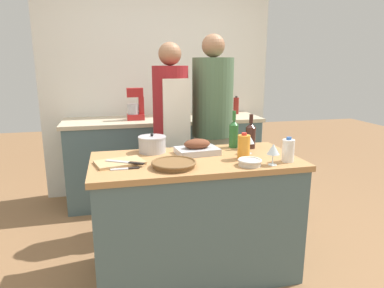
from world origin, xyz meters
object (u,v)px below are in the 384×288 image
person_cook_aproned (171,129)px  person_cook_guest (212,122)px  cutting_board (120,162)px  stand_mixer (136,107)px  stock_pot (152,144)px  wine_glass_right (249,139)px  roasting_pan (197,148)px  wicker_basket (174,164)px  wine_bottle_green (251,135)px  knife_paring (126,169)px  condiment_bottle_tall (236,106)px  mixing_bowl (250,162)px  milk_jug (288,150)px  knife_chef (126,162)px  condiment_bottle_short (220,111)px  wine_glass_left (273,150)px  juice_jug (244,147)px  wine_bottle_dark (234,133)px

person_cook_aproned → person_cook_guest: bearing=-1.8°
cutting_board → stand_mixer: bearing=81.5°
stock_pot → wine_glass_right: wine_glass_right is taller
roasting_pan → wicker_basket: (-0.23, -0.29, -0.02)m
wine_bottle_green → wine_glass_right: 0.17m
knife_paring → person_cook_aproned: person_cook_aproned is taller
wine_bottle_green → condiment_bottle_tall: 1.46m
stock_pot → condiment_bottle_tall: size_ratio=0.98×
stock_pot → mixing_bowl: stock_pot is taller
milk_jug → stock_pot: bearing=152.0°
knife_chef → roasting_pan: bearing=18.4°
milk_jug → condiment_bottle_tall: condiment_bottle_tall is taller
cutting_board → condiment_bottle_short: bearing=51.5°
roasting_pan → stock_pot: (-0.32, 0.12, 0.02)m
mixing_bowl → condiment_bottle_short: bearing=78.7°
cutting_board → wine_glass_left: bearing=-14.9°
juice_jug → mixing_bowl: bearing=-97.3°
roasting_pan → wicker_basket: bearing=-128.1°
milk_jug → wine_glass_left: (-0.14, -0.05, 0.03)m
knife_paring → stock_pot: bearing=60.9°
knife_chef → wine_bottle_dark: bearing=19.5°
knife_paring → juice_jug: bearing=3.8°
wine_glass_right → condiment_bottle_tall: 1.63m
wicker_basket → person_cook_aproned: (0.14, 0.91, 0.05)m
roasting_pan → wine_glass_right: size_ratio=2.20×
cutting_board → wine_bottle_green: wine_bottle_green is taller
knife_chef → condiment_bottle_short: (1.13, 1.52, 0.10)m
cutting_board → milk_jug: size_ratio=2.05×
stock_pot → condiment_bottle_tall: (1.17, 1.35, 0.09)m
roasting_pan → stand_mixer: (-0.35, 1.32, 0.16)m
knife_chef → condiment_bottle_tall: 2.15m
cutting_board → wicker_basket: bearing=-25.0°
stock_pot → wine_glass_right: (0.69, -0.20, 0.05)m
person_cook_aproned → knife_chef: bearing=-130.2°
wine_glass_right → knife_chef: size_ratio=0.59×
mixing_bowl → person_cook_guest: bearing=86.9°
stand_mixer → condiment_bottle_tall: size_ratio=1.60×
stock_pot → juice_jug: juice_jug is taller
stock_pot → condiment_bottle_short: (0.92, 1.22, 0.06)m
cutting_board → wine_glass_right: (0.94, 0.05, 0.10)m
condiment_bottle_tall → stand_mixer: bearing=-172.5°
wicker_basket → wine_glass_right: (0.60, 0.21, 0.09)m
condiment_bottle_short → roasting_pan: bearing=-114.3°
wicker_basket → knife_paring: 0.31m
stand_mixer → condiment_bottle_tall: 1.21m
condiment_bottle_short → milk_jug: bearing=-91.8°
stock_pot → knife_chef: 0.37m
stand_mixer → milk_jug: bearing=-61.5°
wine_bottle_dark → wine_glass_right: bearing=-78.7°
stock_pot → condiment_bottle_short: bearing=52.8°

